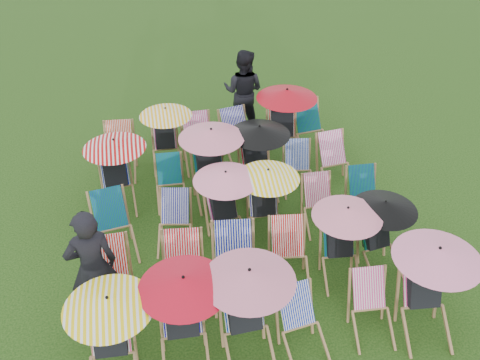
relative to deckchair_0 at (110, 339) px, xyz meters
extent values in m
plane|color=black|center=(2.10, 2.23, -0.68)|extent=(100.00, 100.00, 0.00)
cube|color=#FB327B|center=(-0.01, 0.19, -0.05)|extent=(0.49, 0.37, 0.57)
cube|color=black|center=(-0.01, 0.14, -0.05)|extent=(0.41, 0.43, 0.59)
sphere|color=tan|center=(-0.01, 0.24, 0.26)|extent=(0.21, 0.21, 0.21)
cylinder|color=black|center=(0.05, 0.10, 0.21)|extent=(0.03, 0.03, 0.69)
cone|color=yellow|center=(0.05, 0.10, 0.53)|extent=(1.09, 1.09, 0.17)
cube|color=#0E0794|center=(0.89, 0.30, -0.03)|extent=(0.50, 0.37, 0.59)
cube|color=black|center=(0.89, 0.25, -0.03)|extent=(0.42, 0.44, 0.62)
sphere|color=tan|center=(0.89, 0.35, 0.29)|extent=(0.22, 0.22, 0.22)
cylinder|color=black|center=(0.95, 0.20, 0.24)|extent=(0.03, 0.03, 0.72)
cone|color=red|center=(0.95, 0.20, 0.57)|extent=(1.13, 1.13, 0.17)
cube|color=#07279B|center=(1.67, 0.23, -0.01)|extent=(0.53, 0.40, 0.60)
cube|color=black|center=(1.67, 0.18, -0.01)|extent=(0.45, 0.46, 0.63)
sphere|color=tan|center=(1.67, 0.29, 0.32)|extent=(0.22, 0.22, 0.22)
cylinder|color=black|center=(1.74, 0.14, 0.26)|extent=(0.03, 0.03, 0.74)
cone|color=#D06A86|center=(1.74, 0.14, 0.60)|extent=(1.16, 1.16, 0.18)
cube|color=#071AA2|center=(2.37, 0.15, -0.09)|extent=(0.49, 0.40, 0.53)
cube|color=#E42D84|center=(3.43, 0.27, -0.10)|extent=(0.46, 0.35, 0.52)
cube|color=#E32D7A|center=(4.13, 0.17, -0.02)|extent=(0.53, 0.41, 0.60)
cube|color=black|center=(4.12, 0.12, -0.02)|extent=(0.46, 0.47, 0.63)
sphere|color=tan|center=(4.13, 0.22, 0.31)|extent=(0.22, 0.22, 0.22)
cylinder|color=black|center=(4.18, 0.07, 0.26)|extent=(0.03, 0.03, 0.73)
cone|color=pink|center=(4.18, 0.07, 0.60)|extent=(1.15, 1.15, 0.18)
cube|color=red|center=(-0.03, 1.44, -0.02)|extent=(0.51, 0.38, 0.59)
cube|color=red|center=(1.01, 1.35, -0.01)|extent=(0.54, 0.43, 0.60)
cube|color=#060F8C|center=(1.76, 1.34, 0.02)|extent=(0.57, 0.45, 0.63)
cube|color=#C20806|center=(2.60, 1.44, -0.05)|extent=(0.51, 0.40, 0.57)
cube|color=#0A6940|center=(3.36, 1.32, -0.09)|extent=(0.47, 0.37, 0.53)
cube|color=black|center=(3.35, 1.27, -0.09)|extent=(0.40, 0.42, 0.56)
sphere|color=tan|center=(3.36, 1.37, 0.20)|extent=(0.20, 0.20, 0.20)
cylinder|color=black|center=(3.41, 1.23, 0.16)|extent=(0.03, 0.03, 0.65)
cone|color=#DD718A|center=(3.41, 1.23, 0.46)|extent=(1.03, 1.03, 0.16)
cube|color=#0A6F2A|center=(3.96, 1.40, -0.11)|extent=(0.48, 0.39, 0.51)
cube|color=black|center=(3.97, 1.36, -0.12)|extent=(0.42, 0.43, 0.53)
sphere|color=tan|center=(3.96, 1.44, 0.16)|extent=(0.19, 0.19, 0.19)
cylinder|color=black|center=(4.03, 1.33, 0.12)|extent=(0.03, 0.03, 0.62)
cone|color=black|center=(4.03, 1.33, 0.41)|extent=(0.98, 0.98, 0.15)
cube|color=#0A6C3C|center=(-0.04, 2.57, -0.03)|extent=(0.55, 0.44, 0.59)
cube|color=#060B8C|center=(1.01, 2.54, -0.10)|extent=(0.50, 0.41, 0.53)
cube|color=#DD2C94|center=(1.76, 2.49, -0.08)|extent=(0.51, 0.42, 0.54)
cube|color=black|center=(1.77, 2.44, -0.08)|extent=(0.45, 0.46, 0.57)
sphere|color=tan|center=(1.75, 2.53, 0.22)|extent=(0.20, 0.20, 0.20)
cylinder|color=black|center=(1.83, 2.42, 0.17)|extent=(0.03, 0.03, 0.66)
cone|color=pink|center=(1.83, 2.42, 0.47)|extent=(1.04, 1.04, 0.16)
cube|color=#08068C|center=(2.45, 2.47, -0.09)|extent=(0.47, 0.36, 0.53)
cube|color=black|center=(2.45, 2.42, -0.09)|extent=(0.40, 0.41, 0.56)
sphere|color=tan|center=(2.46, 2.51, 0.20)|extent=(0.20, 0.20, 0.20)
cylinder|color=black|center=(2.50, 2.38, 0.16)|extent=(0.03, 0.03, 0.65)
cone|color=yellow|center=(2.50, 2.38, 0.45)|extent=(1.02, 1.02, 0.16)
cube|color=#D22A64|center=(3.41, 2.54, -0.10)|extent=(0.44, 0.33, 0.52)
cube|color=#0A6C33|center=(4.22, 2.56, -0.08)|extent=(0.47, 0.35, 0.54)
cube|color=#071696|center=(0.05, 3.73, -0.06)|extent=(0.49, 0.37, 0.56)
cube|color=black|center=(0.05, 3.69, -0.06)|extent=(0.41, 0.43, 0.59)
sphere|color=tan|center=(0.05, 3.78, 0.25)|extent=(0.21, 0.21, 0.21)
cylinder|color=black|center=(0.11, 3.65, 0.20)|extent=(0.03, 0.03, 0.69)
cone|color=#B70909|center=(0.11, 3.65, 0.51)|extent=(1.08, 1.08, 0.17)
cube|color=#0A6D43|center=(1.00, 3.66, -0.12)|extent=(0.44, 0.33, 0.51)
cube|color=#0A7043|center=(1.70, 3.63, -0.02)|extent=(0.52, 0.40, 0.60)
cube|color=black|center=(1.70, 3.58, -0.02)|extent=(0.44, 0.46, 0.63)
sphere|color=tan|center=(1.70, 3.68, 0.31)|extent=(0.22, 0.22, 0.22)
cylinder|color=black|center=(1.77, 3.54, 0.26)|extent=(0.03, 0.03, 0.73)
cone|color=#D86E89|center=(1.77, 3.54, 0.59)|extent=(1.15, 1.15, 0.18)
cube|color=red|center=(2.57, 3.67, -0.05)|extent=(0.50, 0.39, 0.57)
cube|color=black|center=(2.57, 3.62, -0.05)|extent=(0.43, 0.44, 0.60)
sphere|color=tan|center=(2.56, 3.72, 0.27)|extent=(0.21, 0.21, 0.21)
cylinder|color=black|center=(2.63, 3.59, 0.22)|extent=(0.03, 0.03, 0.70)
cone|color=black|center=(2.63, 3.59, 0.54)|extent=(1.10, 1.10, 0.17)
cube|color=#072495|center=(3.38, 3.65, -0.10)|extent=(0.48, 0.38, 0.52)
cube|color=#D82B84|center=(4.05, 3.65, -0.04)|extent=(0.52, 0.41, 0.57)
cube|color=red|center=(0.14, 4.80, -0.04)|extent=(0.52, 0.40, 0.58)
cube|color=#D92B7F|center=(1.01, 4.84, -0.10)|extent=(0.45, 0.34, 0.52)
cube|color=black|center=(1.01, 4.80, -0.10)|extent=(0.38, 0.39, 0.55)
sphere|color=tan|center=(1.02, 4.89, 0.19)|extent=(0.19, 0.19, 0.19)
cylinder|color=black|center=(1.07, 4.76, 0.14)|extent=(0.03, 0.03, 0.64)
cone|color=#FFB20D|center=(1.07, 4.76, 0.43)|extent=(1.00, 1.00, 0.16)
cube|color=#EE2F90|center=(1.64, 4.81, -0.02)|extent=(0.51, 0.39, 0.60)
cube|color=#0C0793|center=(2.41, 4.88, -0.03)|extent=(0.56, 0.46, 0.59)
cube|color=red|center=(3.37, 4.78, 0.00)|extent=(0.57, 0.45, 0.62)
cube|color=black|center=(3.36, 4.73, 0.00)|extent=(0.49, 0.50, 0.65)
sphere|color=tan|center=(3.38, 4.84, 0.34)|extent=(0.23, 0.23, 0.23)
cylinder|color=black|center=(3.42, 4.68, 0.29)|extent=(0.03, 0.03, 0.76)
cone|color=#A70916|center=(3.42, 4.68, 0.63)|extent=(1.19, 1.19, 0.18)
cube|color=#0A6E2D|center=(3.93, 4.89, 0.00)|extent=(0.56, 0.44, 0.61)
imported|color=black|center=(-0.20, 1.04, 0.24)|extent=(0.75, 0.57, 1.84)
imported|color=black|center=(2.77, 5.73, 0.23)|extent=(1.11, 1.03, 1.83)
camera|label=1|loc=(0.77, -4.31, 5.33)|focal=40.00mm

